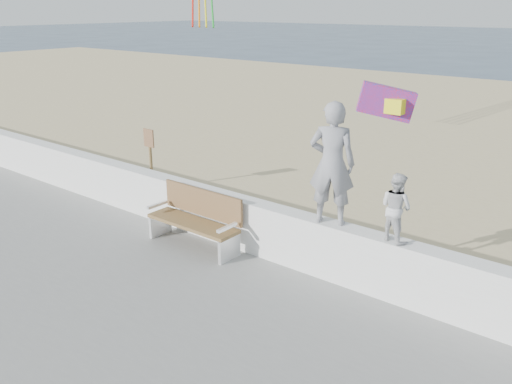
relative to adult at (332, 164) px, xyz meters
The scene contains 8 objects.
ground 3.20m from the adult, 126.37° to the right, with size 220.00×220.00×0.00m, color #2A3E54.
sand 7.42m from the adult, 101.88° to the left, with size 90.00×40.00×0.08m, color #D1BD8B.
seawall 2.02m from the adult, behind, with size 30.00×0.35×0.90m, color white.
adult is the anchor object (origin of this frame).
child 1.14m from the adult, ahead, with size 0.48×0.37×0.99m, color silver.
bench 2.79m from the adult, 169.33° to the right, with size 1.80×0.57×1.00m.
parafoil_kite 1.77m from the adult, 88.40° to the left, with size 0.96×0.71×0.67m.
sign 5.84m from the adult, 167.14° to the left, with size 0.32×0.07×1.46m.
Camera 1 is at (5.38, -4.69, 4.23)m, focal length 38.00 mm.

